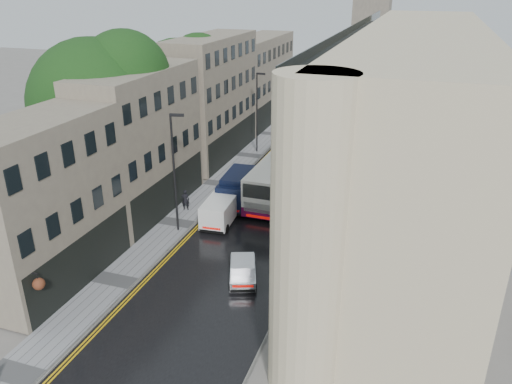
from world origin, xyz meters
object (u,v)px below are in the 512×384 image
Objects in this scene: cream_bus at (254,188)px; lamp_post_near at (174,175)px; silver_hatchback at (231,281)px; tree_near at (98,125)px; navy_van at (220,195)px; lamp_post_far at (257,113)px; white_van at (203,217)px; pedestrian at (185,200)px; tree_far at (179,99)px; white_lorry at (316,143)px.

lamp_post_near reaches higher than cream_bus.
cream_bus is 12.06m from silver_hatchback.
tree_near is 10.69m from navy_van.
navy_van is 15.47m from lamp_post_far.
lamp_post_near is at bearing -122.89° from cream_bus.
tree_near is 2.42× the size of navy_van.
lamp_post_far is at bearing 92.00° from white_van.
tree_near is at bearing 168.78° from white_van.
tree_far is at bearing -81.87° from pedestrian.
tree_far is 14.81m from cream_bus.
tree_far reaches higher than lamp_post_far.
lamp_post_far is at bearing 68.05° from tree_near.
pedestrian is 4.94m from lamp_post_near.
silver_hatchback is at bearing -57.09° from tree_far.
lamp_post_near reaches higher than lamp_post_far.
white_lorry is 1.56× the size of navy_van.
white_van is (8.93, -1.12, -5.89)m from tree_near.
lamp_post_far reaches higher than silver_hatchback.
tree_near reaches higher than white_van.
white_van reaches higher than silver_hatchback.
lamp_post_near is (-1.67, -0.74, 3.42)m from white_van.
cream_bus is at bearing 62.38° from white_van.
tree_far is 13.99m from pedestrian.
white_van is at bearing -7.15° from tree_near.
lamp_post_near is (-1.67, -4.06, 2.99)m from navy_van.
silver_hatchback is at bearing -68.43° from navy_van.
tree_far is at bearing 102.83° from silver_hatchback.
white_lorry is 1.03× the size of lamp_post_near.
lamp_post_far is (6.67, 4.30, -1.97)m from tree_far.
tree_far is 17.34m from white_van.
lamp_post_far is (-6.84, 2.14, 1.90)m from white_lorry.
silver_hatchback is 11.85m from pedestrian.
pedestrian is at bearing -91.02° from lamp_post_far.
tree_near is 21.02m from white_lorry.
white_lorry is 5.20× the size of pedestrian.
tree_far is 8.18m from lamp_post_far.
silver_hatchback is 0.61× the size of navy_van.
cream_bus is 7.60m from lamp_post_near.
lamp_post_near is at bearing -14.37° from tree_near.
cream_bus is 11.46m from white_lorry.
lamp_post_far reaches higher than pedestrian.
silver_hatchback is (2.54, -11.75, -1.00)m from cream_bus.
silver_hatchback is 9.51m from lamp_post_near.
silver_hatchback is 2.05× the size of pedestrian.
tree_near is at bearing -5.89° from pedestrian.
tree_far is (0.30, 13.00, -0.72)m from tree_near.
silver_hatchback is (13.71, -7.72, -6.26)m from tree_near.
navy_van is at bearing 85.99° from white_van.
pedestrian is (-7.45, 9.21, 0.30)m from silver_hatchback.
white_lorry is 1.08× the size of lamp_post_far.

